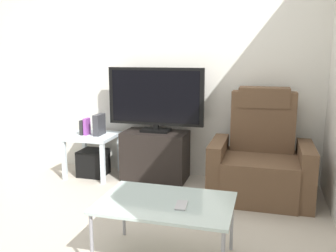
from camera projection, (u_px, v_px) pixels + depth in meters
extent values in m
plane|color=#B2A899|center=(123.00, 208.00, 3.38)|extent=(6.40, 6.40, 0.00)
cube|color=silver|center=(158.00, 64.00, 4.19)|extent=(6.40, 0.06, 2.60)
cube|color=black|center=(155.00, 155.00, 4.13)|extent=(0.73, 0.41, 0.55)
cube|color=black|center=(150.00, 150.00, 3.92)|extent=(0.67, 0.02, 0.02)
cube|color=black|center=(151.00, 146.00, 3.96)|extent=(0.34, 0.11, 0.04)
cube|color=black|center=(156.00, 130.00, 4.09)|extent=(0.32, 0.20, 0.03)
cube|color=black|center=(156.00, 127.00, 4.08)|extent=(0.06, 0.04, 0.05)
cube|color=black|center=(156.00, 96.00, 4.02)|extent=(1.10, 0.05, 0.64)
cube|color=black|center=(155.00, 97.00, 3.99)|extent=(1.01, 0.01, 0.58)
cube|color=brown|center=(260.00, 177.00, 3.58)|extent=(0.70, 0.72, 0.42)
cube|color=brown|center=(263.00, 121.00, 3.73)|extent=(0.64, 0.20, 0.62)
cube|color=brown|center=(264.00, 97.00, 3.70)|extent=(0.50, 0.26, 0.20)
cube|color=brown|center=(218.00, 167.00, 3.67)|extent=(0.14, 0.68, 0.56)
cube|color=brown|center=(305.00, 174.00, 3.45)|extent=(0.14, 0.68, 0.56)
cube|color=silver|center=(92.00, 136.00, 4.21)|extent=(0.54, 0.54, 0.04)
cube|color=silver|center=(64.00, 160.00, 4.09)|extent=(0.04, 0.04, 0.46)
cube|color=silver|center=(103.00, 164.00, 3.97)|extent=(0.04, 0.04, 0.46)
cube|color=silver|center=(85.00, 150.00, 4.54)|extent=(0.04, 0.04, 0.46)
cube|color=silver|center=(120.00, 153.00, 4.42)|extent=(0.04, 0.04, 0.46)
cube|color=black|center=(93.00, 163.00, 4.27)|extent=(0.30, 0.30, 0.30)
cube|color=#262626|center=(83.00, 127.00, 4.19)|extent=(0.04, 0.13, 0.17)
cube|color=purple|center=(87.00, 126.00, 4.18)|extent=(0.04, 0.11, 0.19)
cube|color=#333338|center=(99.00, 125.00, 4.17)|extent=(0.07, 0.20, 0.24)
cube|color=#B2C6C1|center=(166.00, 203.00, 2.42)|extent=(0.90, 0.60, 0.02)
cylinder|color=gray|center=(92.00, 244.00, 2.32)|extent=(0.02, 0.02, 0.42)
cylinder|color=gray|center=(124.00, 210.00, 2.83)|extent=(0.02, 0.02, 0.42)
cylinder|color=gray|center=(232.00, 223.00, 2.61)|extent=(0.02, 0.02, 0.42)
cube|color=#B7B7BC|center=(181.00, 205.00, 2.35)|extent=(0.09, 0.16, 0.01)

